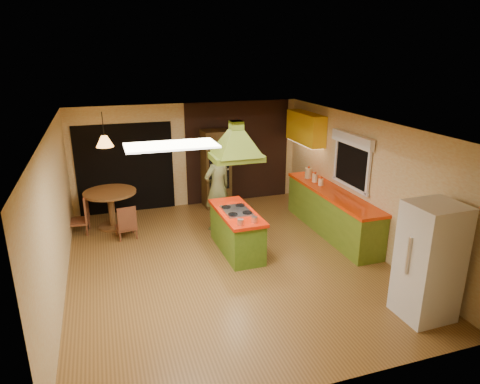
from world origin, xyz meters
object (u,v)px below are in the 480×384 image
object	(u,v)px
dining_table	(111,202)
canister_large	(308,173)
man	(218,188)
wall_oven	(216,169)
kitchen_island	(237,231)
refrigerator	(429,262)

from	to	relation	value
dining_table	canister_large	size ratio (longest dim) A/B	4.76
man	wall_oven	xyz separation A→B (m)	(0.34, 1.40, 0.03)
kitchen_island	man	distance (m)	1.26
refrigerator	dining_table	bearing A→B (deg)	129.68
dining_table	canister_large	world-z (taller)	canister_large
wall_oven	dining_table	size ratio (longest dim) A/B	1.71
man	wall_oven	world-z (taller)	wall_oven
canister_large	kitchen_island	bearing A→B (deg)	-149.65
refrigerator	canister_large	distance (m)	4.07
canister_large	dining_table	bearing A→B (deg)	170.57
kitchen_island	refrigerator	size ratio (longest dim) A/B	0.95
kitchen_island	wall_oven	size ratio (longest dim) A/B	0.87
refrigerator	canister_large	world-z (taller)	refrigerator
kitchen_island	man	world-z (taller)	man
kitchen_island	dining_table	distance (m)	2.95
dining_table	canister_large	bearing A→B (deg)	-9.43
dining_table	canister_large	xyz separation A→B (m)	(4.31, -0.72, 0.46)
refrigerator	wall_oven	size ratio (longest dim) A/B	0.91
man	canister_large	bearing A→B (deg)	156.82
kitchen_island	wall_oven	bearing A→B (deg)	82.38
man	dining_table	distance (m)	2.32
kitchen_island	canister_large	size ratio (longest dim) A/B	7.07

